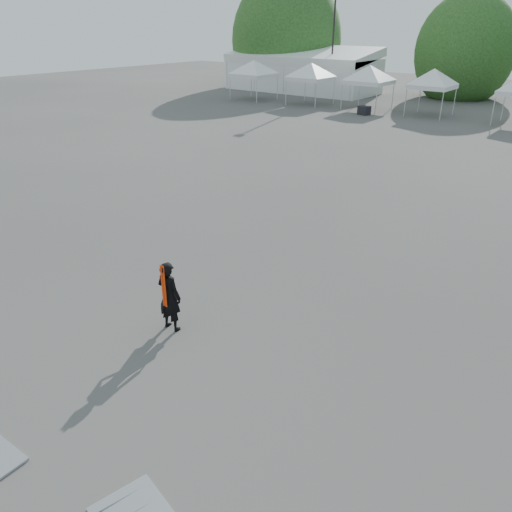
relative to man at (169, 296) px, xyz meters
The scene contains 11 objects.
ground 2.91m from the man, 80.31° to the left, with size 120.00×120.00×0.00m, color #474442.
marquee 43.47m from the man, 119.71° to the left, with size 15.00×6.25×4.23m.
light_pole_west 41.01m from the man, 115.51° to the left, with size 0.60×0.25×10.30m.
tree_far_w 48.22m from the man, 122.08° to the left, with size 4.80×4.80×7.30m.
tree_mid_w 43.51m from the man, 99.99° to the left, with size 4.16×4.16×6.33m.
tent_a 37.03m from the man, 125.51° to the left, with size 4.53×4.53×3.88m.
tent_b 34.75m from the man, 117.45° to the left, with size 4.39×4.39×3.88m.
tent_c 33.35m from the man, 109.32° to the left, with size 4.48×4.48×3.88m.
tent_d 32.13m from the man, 100.73° to the left, with size 4.08×4.08×3.88m.
man is the anchor object (origin of this frame).
crate_west 30.62m from the man, 109.00° to the left, with size 0.82×0.64×0.64m, color black.
Camera 1 is at (7.04, -9.14, 6.40)m, focal length 35.00 mm.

